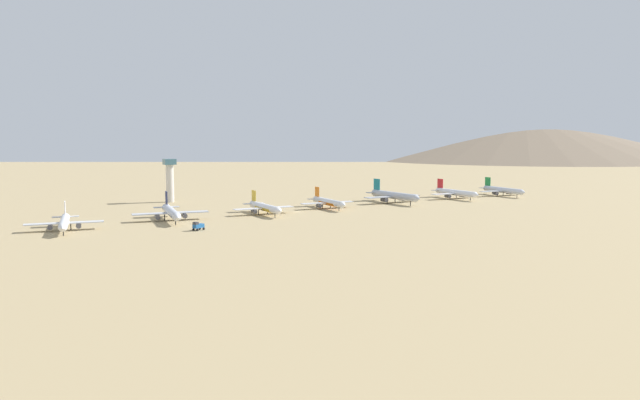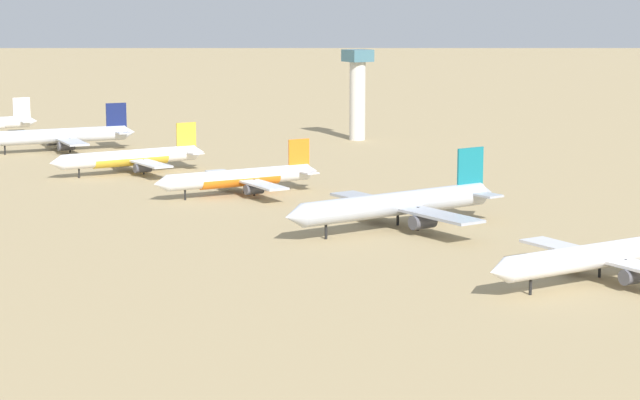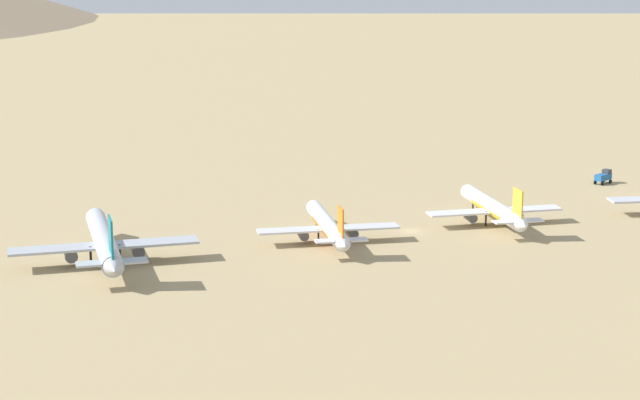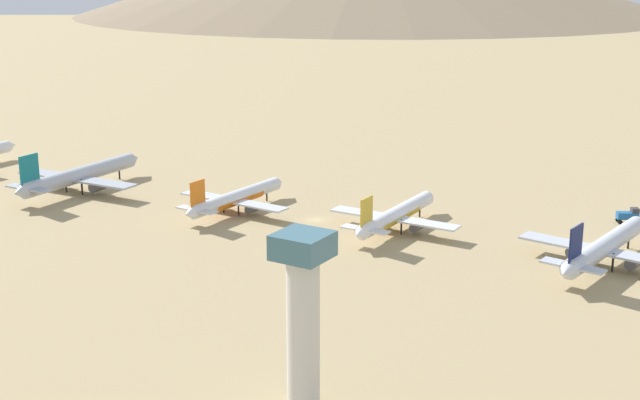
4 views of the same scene
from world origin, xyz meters
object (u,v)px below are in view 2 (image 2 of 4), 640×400
at_px(parked_jet_2, 59,136).
at_px(parked_jet_5, 398,204).
at_px(parked_jet_3, 131,158).
at_px(parked_jet_6, 603,256).
at_px(control_tower, 357,89).
at_px(parked_jet_4, 241,178).

xyz_separation_m(parked_jet_2, parked_jet_5, (-13.87, 142.24, 0.36)).
bearing_deg(parked_jet_3, parked_jet_5, 98.37).
distance_m(parked_jet_2, parked_jet_5, 142.91).
relative_size(parked_jet_2, parked_jet_6, 1.05).
distance_m(parked_jet_2, control_tower, 89.52).
bearing_deg(parked_jet_5, parked_jet_6, 91.74).
xyz_separation_m(parked_jet_2, parked_jet_6, (-15.42, 193.19, -0.20)).
relative_size(parked_jet_2, parked_jet_5, 0.93).
xyz_separation_m(parked_jet_3, control_tower, (-85.98, -28.09, 11.40)).
bearing_deg(parked_jet_4, parked_jet_3, -80.19).
bearing_deg(control_tower, parked_jet_2, -14.00).
bearing_deg(parked_jet_3, parked_jet_4, 99.81).
bearing_deg(parked_jet_2, parked_jet_3, 90.27).
distance_m(parked_jet_3, control_tower, 91.16).
height_order(parked_jet_2, parked_jet_3, parked_jet_2).
relative_size(parked_jet_4, control_tower, 1.46).
height_order(parked_jet_2, control_tower, control_tower).
bearing_deg(parked_jet_3, control_tower, -161.90).
bearing_deg(parked_jet_5, parked_jet_4, -82.86).
height_order(parked_jet_4, control_tower, control_tower).
xyz_separation_m(parked_jet_2, parked_jet_3, (-0.24, 49.58, -0.48)).
distance_m(parked_jet_2, parked_jet_6, 193.81).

